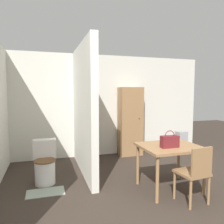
# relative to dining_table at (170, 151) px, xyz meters

# --- Properties ---
(wall_back) EXTENTS (5.37, 0.12, 2.50)m
(wall_back) POSITION_rel_dining_table_xyz_m (-0.50, 2.31, 0.61)
(wall_back) COLOR silver
(wall_back) RESTS_ON ground_plane
(partition_wall) EXTENTS (0.12, 2.05, 2.50)m
(partition_wall) POSITION_rel_dining_table_xyz_m (-1.19, 1.23, 0.61)
(partition_wall) COLOR silver
(partition_wall) RESTS_ON ground_plane
(dining_table) EXTENTS (0.94, 0.80, 0.73)m
(dining_table) POSITION_rel_dining_table_xyz_m (0.00, 0.00, 0.00)
(dining_table) COLOR #997047
(dining_table) RESTS_ON ground_plane
(wooden_chair) EXTENTS (0.43, 0.43, 0.84)m
(wooden_chair) POSITION_rel_dining_table_xyz_m (0.08, -0.52, -0.17)
(wooden_chair) COLOR #997047
(wooden_chair) RESTS_ON ground_plane
(toilet) EXTENTS (0.40, 0.51, 0.73)m
(toilet) POSITION_rel_dining_table_xyz_m (-1.94, 0.90, -0.31)
(toilet) COLOR white
(toilet) RESTS_ON ground_plane
(handbag) EXTENTS (0.29, 0.11, 0.27)m
(handbag) POSITION_rel_dining_table_xyz_m (-0.07, -0.10, 0.19)
(handbag) COLOR maroon
(handbag) RESTS_ON dining_table
(wooden_cabinet) EXTENTS (0.57, 0.39, 1.71)m
(wooden_cabinet) POSITION_rel_dining_table_xyz_m (0.14, 2.05, 0.22)
(wooden_cabinet) COLOR #997047
(wooden_cabinet) RESTS_ON ground_plane
(bath_mat) EXTENTS (0.59, 0.32, 0.01)m
(bath_mat) POSITION_rel_dining_table_xyz_m (-1.94, 0.46, -0.63)
(bath_mat) COLOR #99A899
(bath_mat) RESTS_ON ground_plane
(space_heater) EXTENTS (0.26, 0.20, 0.58)m
(space_heater) POSITION_rel_dining_table_xyz_m (1.42, 1.71, -0.35)
(space_heater) COLOR #9E9EA3
(space_heater) RESTS_ON ground_plane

